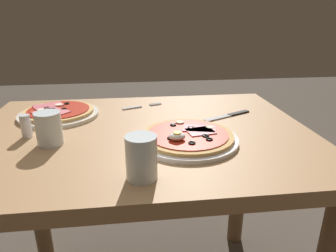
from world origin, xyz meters
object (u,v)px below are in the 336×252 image
dining_table (143,168)px  pizza_across_left (59,113)px  knife (230,115)px  pizza_foreground (188,138)px  water_glass_far (142,160)px  salt_shaker (26,126)px  water_glass_near (49,131)px  fork (139,107)px

dining_table → pizza_across_left: 0.36m
dining_table → knife: bearing=18.1°
pizza_foreground → water_glass_far: 0.23m
pizza_across_left → salt_shaker: 0.19m
pizza_across_left → water_glass_near: (0.03, -0.25, 0.03)m
water_glass_far → dining_table: bearing=87.5°
pizza_foreground → knife: size_ratio=1.53×
fork → salt_shaker: salt_shaker is taller
water_glass_near → knife: (0.57, 0.17, -0.04)m
dining_table → knife: knife is taller
dining_table → salt_shaker: size_ratio=15.44×
water_glass_near → water_glass_far: 0.32m
dining_table → water_glass_near: bearing=-164.0°
dining_table → salt_shaker: bearing=-178.1°
pizza_across_left → water_glass_far: (0.27, -0.46, 0.03)m
water_glass_far → salt_shaker: size_ratio=1.49×
fork → knife: 0.34m
water_glass_near → knife: 0.59m
water_glass_far → fork: size_ratio=0.65×
fork → knife: size_ratio=0.83×
pizza_foreground → fork: (-0.12, 0.34, -0.01)m
pizza_foreground → dining_table: bearing=140.5°
water_glass_far → knife: 0.51m
pizza_foreground → fork: size_ratio=1.86×
fork → salt_shaker: 0.42m
pizza_foreground → pizza_across_left: size_ratio=1.04×
salt_shaker → water_glass_far: bearing=-40.7°
knife → salt_shaker: salt_shaker is taller
pizza_across_left → fork: 0.29m
dining_table → water_glass_far: (-0.01, -0.29, 0.17)m
knife → water_glass_near: bearing=-162.8°
water_glass_near → water_glass_far: size_ratio=0.92×
dining_table → pizza_across_left: size_ratio=3.81×
pizza_foreground → pizza_across_left: pizza_foreground is taller
water_glass_far → pizza_foreground: bearing=53.6°
pizza_across_left → salt_shaker: size_ratio=4.06×
dining_table → knife: 0.35m
water_glass_far → fork: 0.53m
water_glass_near → water_glass_far: water_glass_far is taller
pizza_across_left → water_glass_near: size_ratio=2.97×
water_glass_far → knife: bearing=50.1°
pizza_foreground → water_glass_far: (-0.14, -0.18, 0.03)m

